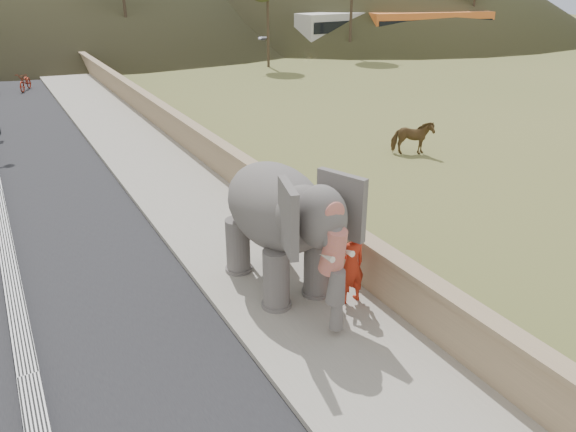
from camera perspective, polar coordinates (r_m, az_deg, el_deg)
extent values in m
plane|color=olive|center=(11.27, 1.77, -10.12)|extent=(160.00, 160.00, 0.00)
cube|color=#9E9687|center=(19.69, -12.97, 4.69)|extent=(3.00, 120.00, 0.15)
cube|color=tan|center=(20.01, -8.54, 6.77)|extent=(0.30, 120.00, 1.10)
imported|color=brown|center=(21.37, 12.51, 7.77)|extent=(1.63, 1.31, 1.26)
imported|color=#AEACB3|center=(49.16, -1.93, 17.11)|extent=(4.23, 1.72, 1.44)
cube|color=silver|center=(51.32, 6.82, 18.17)|extent=(11.16, 3.37, 3.10)
cube|color=orange|center=(52.39, 14.11, 17.77)|extent=(11.28, 4.86, 3.10)
imported|color=#AD2712|center=(11.12, 6.45, -4.98)|extent=(0.59, 0.39, 1.63)
imported|color=maroon|center=(36.07, -25.14, 12.23)|extent=(1.27, 1.98, 0.98)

